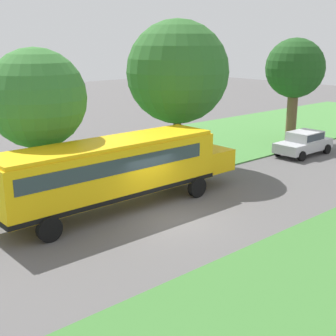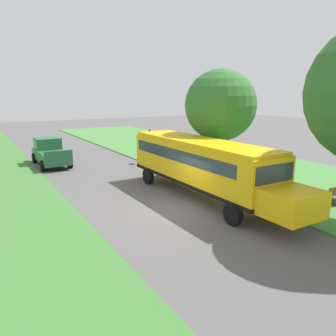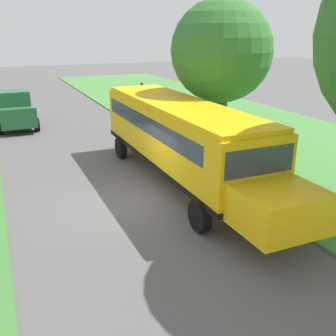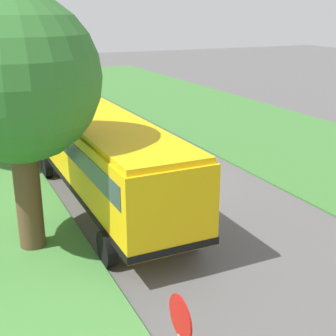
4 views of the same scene
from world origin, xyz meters
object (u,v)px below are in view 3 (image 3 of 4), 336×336
object	(u,v)px
oak_tree_beside_bus	(220,51)
trash_bin	(153,112)
pickup_truck	(15,109)
school_bus	(181,135)
stop_sign	(142,99)

from	to	relation	value
oak_tree_beside_bus	trash_bin	size ratio (longest dim) A/B	7.92
oak_tree_beside_bus	trash_bin	world-z (taller)	oak_tree_beside_bus
pickup_truck	oak_tree_beside_bus	xyz separation A→B (m)	(-8.19, 10.99, 3.82)
school_bus	trash_bin	distance (m)	12.19
pickup_truck	school_bus	bearing A→B (deg)	111.98
oak_tree_beside_bus	school_bus	bearing A→B (deg)	36.62
pickup_truck	oak_tree_beside_bus	bearing A→B (deg)	126.70
pickup_truck	stop_sign	world-z (taller)	stop_sign
school_bus	pickup_truck	xyz separation A→B (m)	(5.30, -13.14, -0.85)
school_bus	trash_bin	bearing A→B (deg)	-106.41
pickup_truck	stop_sign	xyz separation A→B (m)	(-7.30, 3.37, 0.66)
oak_tree_beside_bus	trash_bin	bearing A→B (deg)	-93.21
oak_tree_beside_bus	trash_bin	distance (m)	10.47
pickup_truck	oak_tree_beside_bus	size ratio (longest dim) A/B	0.76
pickup_truck	trash_bin	xyz separation A→B (m)	(-8.72, 1.53, -0.62)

